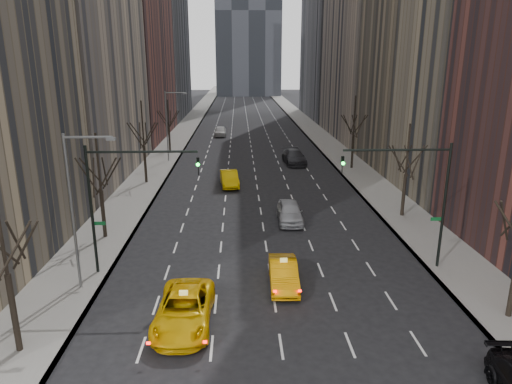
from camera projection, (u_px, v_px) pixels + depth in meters
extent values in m
cube|color=slate|center=(183.00, 133.00, 84.23)|extent=(4.50, 320.00, 0.15)
cube|color=slate|center=(314.00, 132.00, 85.11)|extent=(4.50, 320.00, 0.15)
cube|color=brown|center=(117.00, 2.00, 73.97)|extent=(14.00, 28.00, 44.00)
cylinder|color=black|center=(14.00, 313.00, 20.33)|extent=(0.28, 0.28, 3.78)
cylinder|color=black|center=(16.00, 241.00, 20.28)|extent=(0.42, 1.80, 2.52)
cylinder|color=black|center=(25.00, 245.00, 19.77)|extent=(1.74, 0.72, 2.52)
cylinder|color=black|center=(13.00, 253.00, 18.95)|extent=(1.46, 1.25, 2.52)
cylinder|color=black|center=(103.00, 214.00, 33.80)|extent=(0.28, 0.28, 3.57)
cylinder|color=black|center=(98.00, 162.00, 32.71)|extent=(0.16, 0.16, 4.25)
cylinder|color=black|center=(105.00, 172.00, 33.78)|extent=(0.42, 1.80, 2.52)
cylinder|color=black|center=(112.00, 173.00, 33.27)|extent=(1.74, 0.72, 2.52)
cylinder|color=black|center=(106.00, 176.00, 32.45)|extent=(1.46, 1.25, 2.52)
cylinder|color=black|center=(94.00, 177.00, 32.14)|extent=(0.42, 1.80, 2.52)
cylinder|color=black|center=(87.00, 175.00, 32.65)|extent=(1.74, 0.72, 2.52)
cylinder|color=black|center=(93.00, 173.00, 33.47)|extent=(1.46, 1.25, 2.52)
cylinder|color=black|center=(145.00, 164.00, 49.10)|extent=(0.28, 0.28, 3.99)
cylinder|color=black|center=(142.00, 123.00, 47.89)|extent=(0.16, 0.16, 4.75)
cylinder|color=black|center=(146.00, 133.00, 49.02)|extent=(0.42, 1.80, 2.52)
cylinder|color=black|center=(151.00, 134.00, 48.52)|extent=(1.74, 0.72, 2.52)
cylinder|color=black|center=(148.00, 135.00, 47.70)|extent=(1.46, 1.25, 2.52)
cylinder|color=black|center=(140.00, 136.00, 47.38)|extent=(0.42, 1.80, 2.52)
cylinder|color=black|center=(135.00, 135.00, 47.89)|extent=(1.74, 0.72, 2.52)
cylinder|color=black|center=(138.00, 133.00, 48.71)|extent=(1.46, 1.25, 2.52)
cylinder|color=black|center=(170.00, 139.00, 66.47)|extent=(0.28, 0.28, 3.36)
cylinder|color=black|center=(168.00, 114.00, 65.45)|extent=(0.16, 0.16, 4.00)
cylinder|color=black|center=(170.00, 118.00, 66.48)|extent=(0.42, 1.80, 2.52)
cylinder|color=black|center=(174.00, 119.00, 65.97)|extent=(1.74, 0.72, 2.52)
cylinder|color=black|center=(173.00, 120.00, 65.15)|extent=(1.46, 1.25, 2.52)
cylinder|color=black|center=(167.00, 120.00, 64.84)|extent=(0.42, 1.80, 2.52)
cylinder|color=black|center=(163.00, 119.00, 65.35)|extent=(1.74, 0.72, 2.52)
cylinder|color=black|center=(164.00, 119.00, 66.17)|extent=(1.46, 1.25, 2.52)
cylinder|color=black|center=(511.00, 227.00, 21.94)|extent=(1.74, 0.72, 2.52)
cylinder|color=black|center=(504.00, 221.00, 22.76)|extent=(1.46, 1.25, 2.52)
cylinder|color=black|center=(404.00, 195.00, 38.51)|extent=(0.28, 0.28, 3.57)
cylinder|color=black|center=(408.00, 149.00, 37.42)|extent=(0.16, 0.16, 4.25)
cylinder|color=black|center=(405.00, 158.00, 38.49)|extent=(0.42, 1.80, 2.52)
cylinder|color=black|center=(415.00, 159.00, 37.98)|extent=(1.74, 0.72, 2.52)
cylinder|color=black|center=(417.00, 162.00, 37.16)|extent=(1.46, 1.25, 2.52)
cylinder|color=black|center=(409.00, 162.00, 36.85)|extent=(0.42, 1.80, 2.52)
cylinder|color=black|center=(398.00, 161.00, 37.36)|extent=(1.74, 0.72, 2.52)
cylinder|color=black|center=(397.00, 159.00, 38.18)|extent=(1.46, 1.25, 2.52)
cylinder|color=black|center=(352.00, 152.00, 55.73)|extent=(0.28, 0.28, 3.99)
cylinder|color=black|center=(355.00, 116.00, 54.52)|extent=(0.16, 0.16, 4.75)
cylinder|color=black|center=(354.00, 124.00, 55.65)|extent=(0.42, 1.80, 2.52)
cylinder|color=black|center=(360.00, 125.00, 55.15)|extent=(1.74, 0.72, 2.52)
cylinder|color=black|center=(361.00, 126.00, 54.33)|extent=(1.46, 1.25, 2.52)
cylinder|color=black|center=(355.00, 126.00, 54.02)|extent=(0.42, 1.80, 2.52)
cylinder|color=black|center=(348.00, 126.00, 54.52)|extent=(1.74, 0.72, 2.52)
cylinder|color=black|center=(348.00, 125.00, 55.34)|extent=(1.46, 1.25, 2.52)
cylinder|color=black|center=(92.00, 211.00, 27.46)|extent=(0.18, 0.18, 8.00)
cylinder|color=black|center=(142.00, 152.00, 26.58)|extent=(6.50, 0.14, 0.14)
imported|color=black|center=(198.00, 166.00, 26.95)|extent=(0.18, 0.22, 1.10)
sphere|color=#0CFF33|center=(198.00, 165.00, 26.74)|extent=(0.20, 0.20, 0.20)
cube|color=#0C5926|center=(100.00, 223.00, 27.70)|extent=(0.70, 0.04, 0.22)
cylinder|color=black|center=(444.00, 207.00, 28.25)|extent=(0.18, 0.18, 8.00)
cylinder|color=black|center=(397.00, 150.00, 27.13)|extent=(6.50, 0.14, 0.14)
imported|color=black|center=(342.00, 165.00, 27.26)|extent=(0.18, 0.22, 1.10)
sphere|color=#0CFF33|center=(343.00, 163.00, 27.05)|extent=(0.20, 0.20, 0.20)
cube|color=#0C5926|center=(436.00, 219.00, 28.46)|extent=(0.70, 0.04, 0.22)
cylinder|color=slate|center=(72.00, 214.00, 25.39)|extent=(0.16, 0.16, 9.00)
cylinder|color=slate|center=(88.00, 137.00, 24.25)|extent=(2.60, 0.14, 0.14)
cube|color=slate|center=(111.00, 139.00, 24.32)|extent=(0.50, 0.22, 0.15)
cylinder|color=slate|center=(167.00, 127.00, 58.99)|extent=(0.16, 0.16, 9.00)
cylinder|color=slate|center=(175.00, 93.00, 57.85)|extent=(2.60, 0.14, 0.14)
cube|color=slate|center=(185.00, 93.00, 57.92)|extent=(0.50, 0.22, 0.15)
imported|color=#EDB505|center=(184.00, 310.00, 22.91)|extent=(2.88, 6.02, 1.65)
imported|color=orange|center=(283.00, 274.00, 26.92)|extent=(1.71, 4.65, 1.52)
imported|color=#A3A5AB|center=(290.00, 212.00, 37.65)|extent=(2.09, 5.02, 1.70)
imported|color=#EFBB05|center=(229.00, 179.00, 48.39)|extent=(2.26, 5.13, 1.64)
imported|color=#2B2B2F|center=(294.00, 157.00, 58.92)|extent=(2.97, 6.27, 1.76)
imported|color=#BCBCBC|center=(220.00, 131.00, 80.65)|extent=(2.03, 5.01, 1.71)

